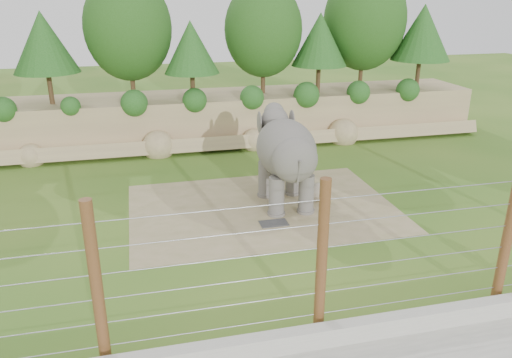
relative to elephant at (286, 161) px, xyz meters
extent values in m
plane|color=#33691D|center=(-1.44, -3.17, -1.75)|extent=(90.00, 90.00, 0.00)
cube|color=#9D8361|center=(-1.44, 9.83, -0.50)|extent=(30.00, 4.00, 2.50)
cube|color=#9D8361|center=(-1.44, 7.53, -1.40)|extent=(30.00, 1.37, 1.07)
cylinder|color=#3F2B19|center=(-9.44, 9.33, 1.53)|extent=(0.24, 0.24, 1.58)
sphere|color=#204B14|center=(-9.44, 9.33, 3.67)|extent=(3.60, 3.60, 3.60)
cylinder|color=#3F2B19|center=(-5.44, 9.83, 1.71)|extent=(0.24, 0.24, 1.92)
sphere|color=#204B14|center=(-5.44, 9.83, 4.32)|extent=(4.40, 4.40, 4.40)
cylinder|color=#3F2B19|center=(-2.44, 8.63, 1.45)|extent=(0.24, 0.24, 1.40)
sphere|color=#204B14|center=(-2.44, 8.63, 3.35)|extent=(3.20, 3.20, 3.20)
cylinder|color=#3F2B19|center=(1.56, 9.63, 1.66)|extent=(0.24, 0.24, 1.82)
sphere|color=#204B14|center=(1.56, 9.63, 4.13)|extent=(4.16, 4.16, 4.16)
cylinder|color=#3F2B19|center=(4.56, 9.03, 1.50)|extent=(0.24, 0.24, 1.50)
sphere|color=#204B14|center=(4.56, 9.03, 3.54)|extent=(3.44, 3.44, 3.44)
cylinder|color=#3F2B19|center=(7.56, 10.03, 1.76)|extent=(0.24, 0.24, 2.03)
sphere|color=#204B14|center=(7.56, 10.03, 4.52)|extent=(4.64, 4.64, 4.64)
cylinder|color=#3F2B19|center=(10.56, 8.83, 1.57)|extent=(0.24, 0.24, 1.64)
sphere|color=#204B14|center=(10.56, 8.83, 3.80)|extent=(3.76, 3.76, 3.76)
cube|color=#8E8454|center=(-0.94, -0.17, -1.74)|extent=(10.00, 7.00, 0.02)
cube|color=#262628|center=(-0.90, -1.64, -1.72)|extent=(1.00, 0.60, 0.03)
sphere|color=gray|center=(1.35, -0.01, -1.37)|extent=(0.73, 0.73, 0.73)
cube|color=#ABAA9F|center=(-1.44, -8.17, -1.50)|extent=(26.00, 0.35, 0.50)
cylinder|color=#5A3115|center=(-6.44, -7.67, 0.25)|extent=(0.26, 0.26, 4.00)
cylinder|color=#5A3115|center=(-1.44, -7.67, 0.25)|extent=(0.26, 0.26, 4.00)
cylinder|color=#5A3115|center=(3.56, -7.67, 0.25)|extent=(0.26, 0.26, 4.00)
cylinder|color=#98989D|center=(-1.44, -7.67, -1.25)|extent=(20.00, 0.02, 0.02)
cylinder|color=#98989D|center=(-1.44, -7.67, -0.65)|extent=(20.00, 0.02, 0.02)
cylinder|color=#98989D|center=(-1.44, -7.67, -0.05)|extent=(20.00, 0.02, 0.02)
cylinder|color=#98989D|center=(-1.44, -7.67, 0.55)|extent=(20.00, 0.02, 0.02)
cylinder|color=#98989D|center=(-1.44, -7.67, 1.15)|extent=(20.00, 0.02, 0.02)
cylinder|color=#98989D|center=(-1.44, -7.67, 1.75)|extent=(20.00, 0.02, 0.02)
camera|label=1|loc=(-5.29, -17.16, 6.06)|focal=35.00mm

